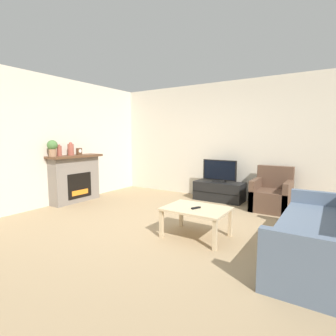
% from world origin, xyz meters
% --- Properties ---
extents(ground_plane, '(24.00, 24.00, 0.00)m').
position_xyz_m(ground_plane, '(0.00, 0.00, 0.00)').
color(ground_plane, '#9E8460').
extents(wall_back, '(12.00, 0.06, 2.70)m').
position_xyz_m(wall_back, '(0.00, 2.56, 1.35)').
color(wall_back, beige).
rests_on(wall_back, ground).
extents(wall_left, '(0.06, 12.00, 2.70)m').
position_xyz_m(wall_left, '(-2.84, 0.00, 1.35)').
color(wall_left, beige).
rests_on(wall_left, ground).
extents(fireplace, '(0.43, 1.24, 1.05)m').
position_xyz_m(fireplace, '(-2.65, 0.42, 0.53)').
color(fireplace, slate).
rests_on(fireplace, ground).
extents(mantel_vase_left, '(0.09, 0.09, 0.24)m').
position_xyz_m(mantel_vase_left, '(-2.64, 0.05, 1.16)').
color(mantel_vase_left, '#994C3D').
rests_on(mantel_vase_left, fireplace).
extents(mantel_vase_centre_left, '(0.13, 0.13, 0.29)m').
position_xyz_m(mantel_vase_centre_left, '(-2.64, 0.32, 1.18)').
color(mantel_vase_centre_left, '#994C3D').
rests_on(mantel_vase_centre_left, fireplace).
extents(mantel_clock, '(0.08, 0.11, 0.15)m').
position_xyz_m(mantel_clock, '(-2.64, 0.54, 1.12)').
color(mantel_clock, brown).
rests_on(mantel_clock, fireplace).
extents(potted_plant, '(0.21, 0.21, 0.33)m').
position_xyz_m(potted_plant, '(-2.64, -0.11, 1.24)').
color(potted_plant, '#936B4C').
rests_on(potted_plant, fireplace).
extents(tv_stand, '(1.10, 0.50, 0.43)m').
position_xyz_m(tv_stand, '(0.02, 2.25, 0.21)').
color(tv_stand, black).
rests_on(tv_stand, ground).
extents(tv, '(0.79, 0.18, 0.50)m').
position_xyz_m(tv, '(0.02, 2.25, 0.66)').
color(tv, black).
rests_on(tv, tv_stand).
extents(armchair, '(0.70, 0.76, 0.85)m').
position_xyz_m(armchair, '(1.19, 2.08, 0.28)').
color(armchair, brown).
rests_on(armchair, ground).
extents(coffee_table, '(0.90, 0.66, 0.43)m').
position_xyz_m(coffee_table, '(0.57, -0.02, 0.38)').
color(coffee_table, '#CCB289').
rests_on(coffee_table, ground).
extents(remote, '(0.10, 0.15, 0.02)m').
position_xyz_m(remote, '(0.58, -0.05, 0.44)').
color(remote, black).
rests_on(remote, coffee_table).
extents(couch, '(0.96, 2.19, 0.79)m').
position_xyz_m(couch, '(2.18, 0.14, 0.27)').
color(couch, slate).
rests_on(couch, ground).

